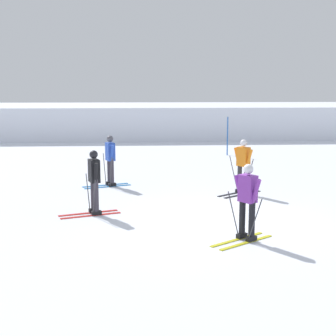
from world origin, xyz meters
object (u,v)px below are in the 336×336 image
Objects in this scene: trail_marker_pole at (227,136)px; skier_orange at (243,165)px; skier_purple at (247,200)px; skier_black at (94,180)px; skier_blue at (110,159)px.

skier_orange is at bearing -96.60° from trail_marker_pole.
skier_purple and skier_black have the same top height.
trail_marker_pole is (0.96, 8.30, 0.00)m from skier_orange.
skier_purple is at bearing -34.17° from skier_black.
trail_marker_pole reaches higher than skier_blue.
trail_marker_pole is at bearing 53.16° from skier_blue.
trail_marker_pole is at bearing 81.96° from skier_purple.
skier_purple is 13.10m from trail_marker_pole.
skier_purple is 1.00× the size of skier_orange.
skier_blue is 0.93× the size of trail_marker_pole.
skier_black is 4.97m from skier_orange.
skier_black is at bearing -117.02° from trail_marker_pole.
skier_black and skier_orange have the same top height.
skier_black is (-3.55, 2.41, -0.00)m from skier_purple.
skier_blue is at bearing 86.77° from skier_black.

